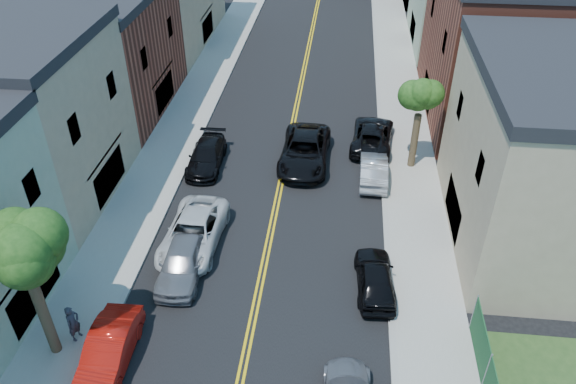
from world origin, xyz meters
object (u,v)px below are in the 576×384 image
(red_sedan, at_px, (109,351))
(pedestrian_left, at_px, (73,323))
(black_car_left, at_px, (206,156))
(white_pickup, at_px, (193,233))
(black_car_right, at_px, (375,277))
(dark_car_right_far, at_px, (372,135))
(black_suv_lane, at_px, (305,151))
(silver_car_right, at_px, (373,168))
(grey_car_left, at_px, (182,261))

(red_sedan, height_order, pedestrian_left, pedestrian_left)
(black_car_left, bearing_deg, white_pickup, -83.36)
(black_car_right, height_order, pedestrian_left, pedestrian_left)
(black_car_right, bearing_deg, dark_car_right_far, -94.17)
(black_car_right, relative_size, dark_car_right_far, 0.78)
(black_suv_lane, bearing_deg, pedestrian_left, -117.95)
(black_car_left, xyz_separation_m, black_suv_lane, (6.07, 0.98, 0.17))
(black_car_left, xyz_separation_m, silver_car_right, (10.34, -0.37, 0.04))
(white_pickup, distance_m, dark_car_right_far, 14.54)
(red_sedan, xyz_separation_m, white_pickup, (1.60, 7.58, 0.05))
(pedestrian_left, bearing_deg, red_sedan, -100.94)
(silver_car_right, bearing_deg, black_suv_lane, -17.07)
(black_car_right, xyz_separation_m, silver_car_right, (0.09, 9.36, 0.01))
(black_car_left, xyz_separation_m, pedestrian_left, (-2.43, -14.11, 0.33))
(black_car_right, distance_m, silver_car_right, 9.36)
(white_pickup, relative_size, grey_car_left, 1.21)
(grey_car_left, bearing_deg, black_car_right, -1.88)
(black_suv_lane, bearing_deg, black_car_left, -169.36)
(red_sedan, relative_size, black_suv_lane, 0.73)
(red_sedan, xyz_separation_m, pedestrian_left, (-1.87, 1.01, 0.28))
(red_sedan, height_order, dark_car_right_far, dark_car_right_far)
(silver_car_right, bearing_deg, dark_car_right_far, -89.47)
(red_sedan, xyz_separation_m, silver_car_right, (10.90, 14.75, -0.01))
(dark_car_right_far, xyz_separation_m, pedestrian_left, (-12.77, -17.74, 0.27))
(black_car_left, distance_m, silver_car_right, 10.35)
(red_sedan, height_order, white_pickup, white_pickup)
(pedestrian_left, bearing_deg, black_car_right, -53.53)
(silver_car_right, bearing_deg, pedestrian_left, 47.62)
(black_suv_lane, xyz_separation_m, pedestrian_left, (-8.50, -15.09, 0.16))
(dark_car_right_far, distance_m, black_suv_lane, 5.03)
(dark_car_right_far, bearing_deg, pedestrian_left, 59.53)
(black_suv_lane, bearing_deg, black_car_right, -67.22)
(white_pickup, distance_m, pedestrian_left, 7.43)
(black_suv_lane, relative_size, pedestrian_left, 3.56)
(pedestrian_left, bearing_deg, dark_car_right_far, -18.34)
(black_car_left, height_order, pedestrian_left, pedestrian_left)
(silver_car_right, distance_m, pedestrian_left, 18.76)
(white_pickup, height_order, black_car_right, white_pickup)
(red_sedan, distance_m, pedestrian_left, 2.14)
(white_pickup, height_order, silver_car_right, white_pickup)
(red_sedan, distance_m, black_car_left, 15.13)
(white_pickup, relative_size, black_car_right, 1.35)
(grey_car_left, distance_m, pedestrian_left, 5.65)
(red_sedan, bearing_deg, white_pickup, 76.41)
(black_car_right, relative_size, black_suv_lane, 0.69)
(white_pickup, xyz_separation_m, black_car_left, (-1.04, 7.54, -0.10))
(silver_car_right, xyz_separation_m, black_suv_lane, (-4.27, 1.35, 0.13))
(black_car_right, bearing_deg, silver_car_right, -94.33)
(black_car_right, bearing_deg, red_sedan, 22.69)
(grey_car_left, bearing_deg, silver_car_right, 43.51)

